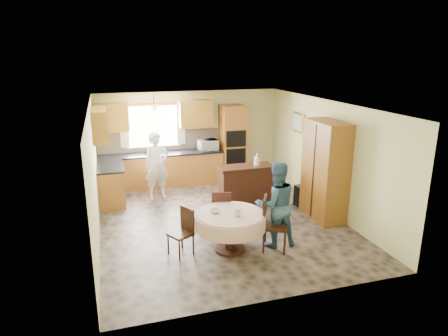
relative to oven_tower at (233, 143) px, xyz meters
name	(u,v)px	position (x,y,z in m)	size (l,w,h in m)	color
floor	(220,220)	(-1.15, -2.69, -1.06)	(5.00, 6.00, 0.01)	brown
ceiling	(220,104)	(-1.15, -2.69, 1.44)	(5.00, 6.00, 0.01)	white
wall_back	(190,137)	(-1.15, 0.31, 0.19)	(5.00, 0.02, 2.50)	#CDCA83
wall_front	(280,221)	(-1.15, -5.69, 0.19)	(5.00, 0.02, 2.50)	#CDCA83
wall_left	(94,175)	(-3.65, -2.69, 0.19)	(0.02, 6.00, 2.50)	#CDCA83
wall_right	(326,156)	(1.35, -2.69, 0.19)	(0.02, 6.00, 2.50)	#CDCA83
window	(153,126)	(-2.15, 0.29, 0.54)	(1.40, 0.03, 1.10)	white
curtain_left	(124,126)	(-2.90, 0.24, 0.59)	(0.22, 0.02, 1.15)	white
curtain_right	(181,123)	(-1.40, 0.24, 0.59)	(0.22, 0.02, 1.15)	white
base_cab_back	(162,170)	(-2.00, 0.01, -0.62)	(3.30, 0.60, 0.88)	#AB6B2D
counter_back	(161,154)	(-2.00, 0.01, -0.16)	(3.30, 0.64, 0.04)	black
base_cab_left	(111,185)	(-3.35, -0.89, -0.62)	(0.60, 1.20, 0.88)	#AB6B2D
counter_left	(109,167)	(-3.35, -0.89, -0.16)	(0.64, 1.20, 0.04)	black
backsplash	(159,141)	(-2.00, 0.30, 0.12)	(3.30, 0.02, 0.55)	tan
wall_cab_left	(111,117)	(-3.20, 0.15, 0.85)	(0.85, 0.33, 0.72)	#A57529
wall_cab_right	(196,114)	(-1.00, 0.15, 0.85)	(0.90, 0.33, 0.72)	#A57529
wall_cab_side	(100,125)	(-3.48, -0.89, 0.85)	(0.33, 1.20, 0.72)	#A57529
oven_tower	(233,143)	(0.00, 0.00, 0.00)	(0.66, 0.62, 2.12)	#AB6B2D
oven_upper	(236,139)	(0.00, -0.31, 0.19)	(0.56, 0.01, 0.45)	black
oven_lower	(236,157)	(0.00, -0.31, -0.31)	(0.56, 0.01, 0.45)	black
pendant	(154,109)	(-2.15, -0.19, 1.06)	(0.36, 0.36, 0.18)	beige
sideboard	(245,187)	(-0.32, -1.99, -0.61)	(1.27, 0.52, 0.91)	#391A0F
space_heater	(303,195)	(0.98, -2.38, -0.82)	(0.36, 0.25, 0.49)	black
cupboard	(325,170)	(1.07, -3.13, 0.01)	(0.56, 1.12, 2.13)	#AB6B2D
dining_table	(230,221)	(-1.35, -4.03, -0.49)	(1.28, 1.28, 0.73)	#391A0F
chair_left	(183,229)	(-2.18, -3.90, -0.59)	(0.50, 0.50, 0.86)	#391A0F
chair_back	(221,210)	(-1.30, -3.33, -0.55)	(0.49, 0.49, 0.92)	#391A0F
chair_right	(271,221)	(-0.63, -4.20, -0.50)	(0.59, 0.59, 1.01)	#391A0F
framed_picture	(298,123)	(1.32, -1.32, 0.73)	(0.06, 0.60, 0.50)	gold
microwave	(208,145)	(-0.72, -0.04, 0.00)	(0.52, 0.35, 0.29)	silver
person_sink	(157,166)	(-2.24, -0.89, -0.23)	(0.61, 0.40, 1.66)	silver
person_dining	(276,205)	(-0.48, -4.06, -0.25)	(0.79, 0.61, 1.61)	#375979
bowl_sideboard	(231,169)	(-0.69, -1.99, -0.13)	(0.19, 0.19, 0.05)	#B2B2B2
bottle_sideboard	(256,161)	(-0.06, -1.99, 0.02)	(0.13, 0.13, 0.33)	silver
cup_table	(238,214)	(-1.26, -4.19, -0.29)	(0.12, 0.12, 0.09)	#B2B2B2
bowl_table	(215,211)	(-1.60, -3.92, -0.30)	(0.18, 0.18, 0.06)	#B2B2B2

